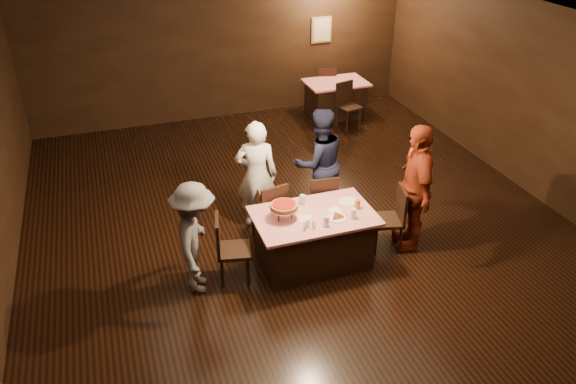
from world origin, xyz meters
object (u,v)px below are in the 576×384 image
object	(u,v)px
glass_back	(303,200)
glass_front_right	(353,214)
diner_red_shirt	(415,187)
pizza_stand	(284,206)
chair_far_left	(268,211)
chair_end_left	(234,249)
chair_end_right	(387,219)
glass_front_left	(326,221)
chair_far_right	(320,201)
main_table	(313,239)
glass_amber	(357,204)
chair_back_far	(325,86)
back_table	(336,99)
diner_navy_hoodie	(319,163)
chair_back_near	(349,106)
diner_grey_knit	(195,239)
plate_empty	(347,202)

from	to	relation	value
glass_back	glass_front_right	bearing A→B (deg)	-47.73
diner_red_shirt	pizza_stand	size ratio (longest dim) A/B	4.89
glass_front_right	chair_far_left	bearing A→B (deg)	130.36
chair_end_left	chair_end_right	bearing A→B (deg)	-77.79
glass_front_left	pizza_stand	bearing A→B (deg)	142.13
chair_end_right	glass_back	distance (m)	1.24
pizza_stand	glass_front_left	bearing A→B (deg)	-37.87
chair_far_right	glass_back	size ratio (longest dim) A/B	6.79
glass_front_left	glass_back	world-z (taller)	same
main_table	glass_amber	world-z (taller)	glass_amber
chair_back_far	glass_back	xyz separation A→B (m)	(-2.44, -5.12, 0.37)
chair_far_left	chair_back_far	distance (m)	5.44
back_table	chair_far_left	size ratio (longest dim) A/B	1.37
chair_back_far	glass_front_left	world-z (taller)	chair_back_far
back_table	glass_back	size ratio (longest dim) A/B	9.29
main_table	glass_front_right	world-z (taller)	glass_front_right
chair_end_left	chair_end_right	world-z (taller)	same
glass_amber	chair_back_far	bearing A→B (deg)	71.84
glass_front_left	glass_back	distance (m)	0.61
chair_end_left	glass_back	distance (m)	1.15
chair_far_left	diner_navy_hoodie	world-z (taller)	diner_navy_hoodie
chair_far_right	pizza_stand	distance (m)	1.16
chair_far_right	glass_front_left	xyz separation A→B (m)	(-0.35, -1.05, 0.37)
chair_far_left	chair_far_right	xyz separation A→B (m)	(0.80, 0.00, 0.00)
chair_far_right	glass_front_left	world-z (taller)	chair_far_right
chair_back_near	chair_end_right	bearing A→B (deg)	-121.37
diner_grey_knit	glass_back	size ratio (longest dim) A/B	10.82
diner_navy_hoodie	glass_front_left	bearing A→B (deg)	68.85
main_table	plate_empty	bearing A→B (deg)	15.26
main_table	diner_grey_knit	distance (m)	1.63
chair_end_left	glass_back	bearing A→B (deg)	-61.85
chair_back_near	diner_navy_hoodie	xyz separation A→B (m)	(-1.84, -2.91, 0.39)
chair_end_right	glass_amber	size ratio (longest dim) A/B	6.79
glass_front_right	diner_navy_hoodie	bearing A→B (deg)	86.11
diner_navy_hoodie	pizza_stand	bearing A→B (deg)	47.78
chair_back_near	glass_front_left	world-z (taller)	chair_back_near
back_table	chair_far_right	size ratio (longest dim) A/B	1.37
diner_red_shirt	glass_amber	size ratio (longest dim) A/B	13.27
chair_far_left	chair_end_left	bearing A→B (deg)	34.72
chair_end_left	diner_red_shirt	bearing A→B (deg)	-78.49
plate_empty	chair_end_left	bearing A→B (deg)	-174.81
back_table	chair_back_far	size ratio (longest dim) A/B	1.37
main_table	diner_navy_hoodie	distance (m)	1.41
diner_grey_knit	pizza_stand	bearing A→B (deg)	-71.48
chair_end_left	chair_back_near	world-z (taller)	same
glass_front_left	diner_navy_hoodie	bearing A→B (deg)	71.65
chair_back_near	glass_front_left	xyz separation A→B (m)	(-2.34, -4.42, 0.37)
pizza_stand	plate_empty	xyz separation A→B (m)	(0.95, 0.10, -0.17)
chair_end_right	chair_far_left	bearing A→B (deg)	-102.25
chair_back_near	glass_front_right	bearing A→B (deg)	-127.92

